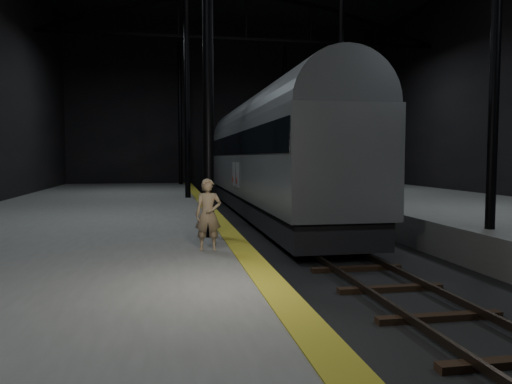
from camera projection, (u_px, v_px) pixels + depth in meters
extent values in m
plane|color=black|center=(312.00, 244.00, 16.82)|extent=(44.00, 44.00, 0.00)
cube|color=#575755|center=(79.00, 236.00, 15.46)|extent=(9.00, 43.80, 1.00)
cube|color=#575755|center=(511.00, 224.00, 18.11)|extent=(9.00, 43.80, 1.00)
cube|color=#9A931C|center=(216.00, 217.00, 16.18)|extent=(0.50, 43.80, 0.01)
cube|color=#3F3328|center=(291.00, 240.00, 16.68)|extent=(0.08, 43.00, 0.14)
cube|color=#3F3328|center=(332.00, 239.00, 16.94)|extent=(0.08, 43.00, 0.14)
cube|color=black|center=(312.00, 243.00, 16.82)|extent=(2.40, 42.00, 0.12)
cylinder|color=black|center=(208.00, 28.00, 11.80)|extent=(0.26, 0.26, 10.00)
cylinder|color=black|center=(496.00, 41.00, 13.15)|extent=(0.26, 0.26, 10.00)
cylinder|color=black|center=(187.00, 92.00, 23.58)|extent=(0.26, 0.26, 10.00)
cylinder|color=black|center=(340.00, 96.00, 24.93)|extent=(0.26, 0.26, 10.00)
cylinder|color=black|center=(180.00, 114.00, 35.37)|extent=(0.26, 0.26, 10.00)
cylinder|color=black|center=(284.00, 116.00, 36.71)|extent=(0.26, 0.26, 10.00)
cube|color=black|center=(246.00, 39.00, 29.87)|extent=(23.60, 0.15, 0.18)
cube|color=#999BA0|center=(268.00, 160.00, 23.99)|extent=(3.17, 21.83, 3.27)
cube|color=black|center=(268.00, 203.00, 24.13)|extent=(2.89, 21.39, 0.93)
cube|color=black|center=(268.00, 144.00, 23.94)|extent=(3.23, 21.50, 0.98)
cylinder|color=slate|center=(268.00, 126.00, 23.88)|extent=(3.10, 21.61, 3.10)
cube|color=black|center=(313.00, 235.00, 16.66)|extent=(1.96, 2.40, 0.38)
cube|color=black|center=(244.00, 198.00, 31.66)|extent=(1.96, 2.40, 0.38)
cube|color=silver|center=(238.00, 175.00, 22.68)|extent=(0.04, 0.82, 1.15)
cube|color=silver|center=(234.00, 174.00, 23.97)|extent=(0.04, 0.82, 1.15)
cylinder|color=maroon|center=(237.00, 181.00, 22.89)|extent=(0.03, 0.28, 0.28)
cylinder|color=maroon|center=(233.00, 179.00, 24.17)|extent=(0.03, 0.28, 0.28)
imported|color=#987E5D|center=(208.00, 215.00, 10.33)|extent=(0.57, 0.40, 1.49)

